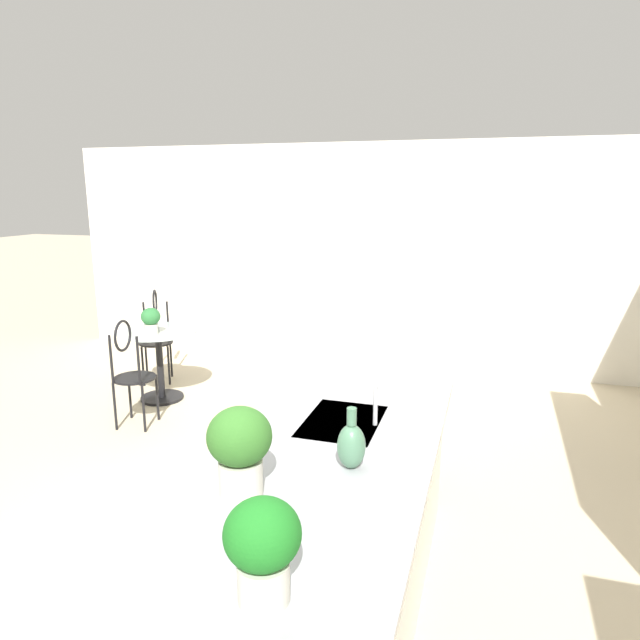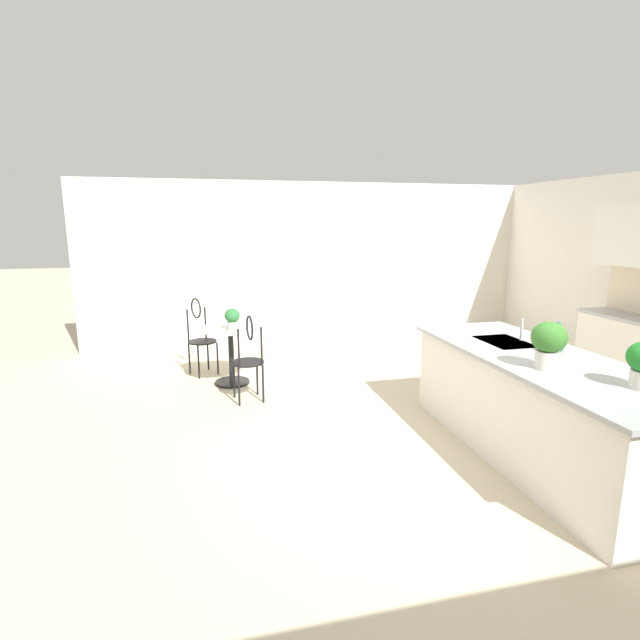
# 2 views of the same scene
# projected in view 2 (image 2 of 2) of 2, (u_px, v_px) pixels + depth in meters

# --- Properties ---
(ground_plane) EXTENTS (40.00, 40.00, 0.00)m
(ground_plane) POSITION_uv_depth(u_px,v_px,m) (431.00, 451.00, 4.37)
(ground_plane) COLOR beige
(wall_left_window) EXTENTS (0.12, 7.80, 2.70)m
(wall_left_window) POSITION_uv_depth(u_px,v_px,m) (321.00, 264.00, 8.16)
(wall_left_window) COLOR silver
(wall_left_window) RESTS_ON ground
(kitchen_island) EXTENTS (2.80, 1.06, 0.92)m
(kitchen_island) POSITION_uv_depth(u_px,v_px,m) (538.00, 407.00, 4.19)
(kitchen_island) COLOR white
(kitchen_island) RESTS_ON ground
(bistro_table) EXTENTS (0.80, 0.80, 0.74)m
(bistro_table) POSITION_uv_depth(u_px,v_px,m) (231.00, 350.00, 6.11)
(bistro_table) COLOR black
(bistro_table) RESTS_ON ground
(chair_near_window) EXTENTS (0.52, 0.51, 1.04)m
(chair_near_window) POSITION_uv_depth(u_px,v_px,m) (200.00, 333.00, 6.51)
(chair_near_window) COLOR black
(chair_near_window) RESTS_ON ground
(chair_by_island) EXTENTS (0.50, 0.43, 1.04)m
(chair_by_island) POSITION_uv_depth(u_px,v_px,m) (249.00, 354.00, 5.45)
(chair_by_island) COLOR black
(chair_by_island) RESTS_ON ground
(sink_faucet) EXTENTS (0.02, 0.02, 0.22)m
(sink_faucet) POSITION_uv_depth(u_px,v_px,m) (522.00, 329.00, 4.64)
(sink_faucet) COLOR #B2B5BA
(sink_faucet) RESTS_ON kitchen_island
(potted_plant_on_table) EXTENTS (0.19, 0.19, 0.27)m
(potted_plant_on_table) POSITION_uv_depth(u_px,v_px,m) (232.00, 318.00, 5.90)
(potted_plant_on_table) COLOR beige
(potted_plant_on_table) RESTS_ON bistro_table
(potted_plant_counter_near) EXTENTS (0.27, 0.27, 0.38)m
(potted_plant_counter_near) POSITION_uv_depth(u_px,v_px,m) (549.00, 342.00, 3.72)
(potted_plant_counter_near) COLOR beige
(potted_plant_counter_near) RESTS_ON kitchen_island
(vase_on_counter) EXTENTS (0.13, 0.13, 0.29)m
(vase_on_counter) POSITION_uv_depth(u_px,v_px,m) (557.00, 342.00, 4.16)
(vase_on_counter) COLOR #4C7A5B
(vase_on_counter) RESTS_ON kitchen_island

